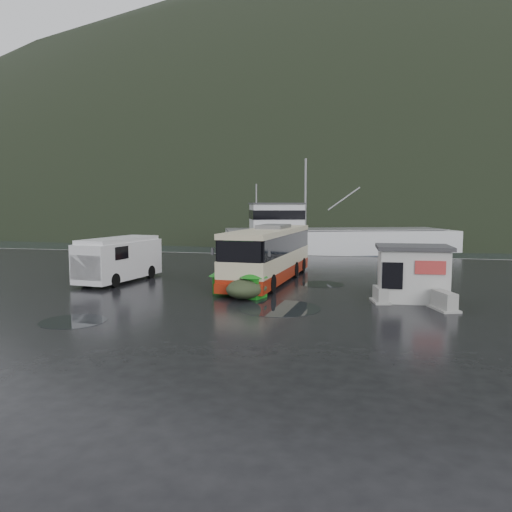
% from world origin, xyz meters
% --- Properties ---
extents(ground, '(160.00, 160.00, 0.00)m').
position_xyz_m(ground, '(0.00, 0.00, 0.00)').
color(ground, black).
rests_on(ground, ground).
extents(harbor_water, '(300.00, 180.00, 0.02)m').
position_xyz_m(harbor_water, '(0.00, 110.00, 0.00)').
color(harbor_water, black).
rests_on(harbor_water, ground).
extents(quay_edge, '(160.00, 0.60, 1.50)m').
position_xyz_m(quay_edge, '(0.00, 20.00, 0.00)').
color(quay_edge, '#999993').
rests_on(quay_edge, ground).
extents(headland, '(780.00, 540.00, 570.00)m').
position_xyz_m(headland, '(10.00, 250.00, 0.00)').
color(headland, black).
rests_on(headland, ground).
extents(coach_bus, '(3.77, 12.29, 3.43)m').
position_xyz_m(coach_bus, '(0.91, 4.20, 0.00)').
color(coach_bus, beige).
rests_on(coach_bus, ground).
extents(white_van, '(2.94, 6.64, 2.69)m').
position_xyz_m(white_van, '(-7.88, 1.94, 0.00)').
color(white_van, silver).
rests_on(white_van, ground).
extents(waste_bin_left, '(1.19, 1.19, 1.31)m').
position_xyz_m(waste_bin_left, '(-0.76, -0.45, 0.00)').
color(waste_bin_left, '#157717').
rests_on(waste_bin_left, ground).
extents(waste_bin_right, '(1.36, 1.36, 1.50)m').
position_xyz_m(waste_bin_right, '(1.19, -1.36, 0.00)').
color(waste_bin_right, '#157717').
rests_on(waste_bin_right, ground).
extents(dome_tent, '(2.55, 2.99, 0.99)m').
position_xyz_m(dome_tent, '(0.92, -1.59, 0.00)').
color(dome_tent, '#2F3922').
rests_on(dome_tent, ground).
extents(ticket_kiosk, '(3.56, 2.76, 2.70)m').
position_xyz_m(ticket_kiosk, '(8.89, -0.38, 0.00)').
color(ticket_kiosk, beige).
rests_on(ticket_kiosk, ground).
extents(jersey_barrier_a, '(1.02, 1.60, 0.74)m').
position_xyz_m(jersey_barrier_a, '(7.39, -1.17, 0.00)').
color(jersey_barrier_a, '#999993').
rests_on(jersey_barrier_a, ground).
extents(jersey_barrier_b, '(1.34, 1.83, 0.83)m').
position_xyz_m(jersey_barrier_b, '(10.11, -2.33, 0.00)').
color(jersey_barrier_b, '#999993').
rests_on(jersey_barrier_b, ground).
extents(fishing_trawler, '(27.92, 14.57, 10.98)m').
position_xyz_m(fishing_trawler, '(3.04, 29.06, 0.00)').
color(fishing_trawler, silver).
rests_on(fishing_trawler, ground).
extents(puddles, '(11.46, 14.14, 0.01)m').
position_xyz_m(puddles, '(1.31, -2.99, 0.01)').
color(puddles, black).
rests_on(puddles, ground).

